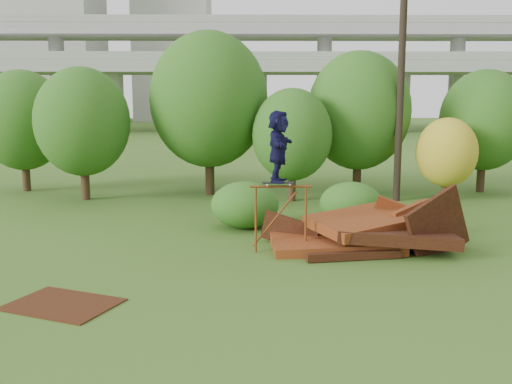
{
  "coord_description": "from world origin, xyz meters",
  "views": [
    {
      "loc": [
        -0.93,
        -12.63,
        3.95
      ],
      "look_at": [
        -0.8,
        2.0,
        1.6
      ],
      "focal_mm": 40.0,
      "sensor_mm": 36.0,
      "label": 1
    }
  ],
  "objects_px": {
    "scrap_pile": "(365,234)",
    "flat_plate": "(63,304)",
    "skater": "(278,146)",
    "utility_pole": "(402,55)"
  },
  "relations": [
    {
      "from": "skater",
      "to": "flat_plate",
      "type": "distance_m",
      "value": 6.5
    },
    {
      "from": "flat_plate",
      "to": "utility_pole",
      "type": "relative_size",
      "value": 0.18
    },
    {
      "from": "scrap_pile",
      "to": "utility_pole",
      "type": "xyz_separation_m",
      "value": [
        2.73,
        7.48,
        5.26
      ]
    },
    {
      "from": "scrap_pile",
      "to": "flat_plate",
      "type": "height_order",
      "value": "scrap_pile"
    },
    {
      "from": "skater",
      "to": "flat_plate",
      "type": "height_order",
      "value": "skater"
    },
    {
      "from": "skater",
      "to": "flat_plate",
      "type": "bearing_deg",
      "value": 141.66
    },
    {
      "from": "scrap_pile",
      "to": "skater",
      "type": "relative_size",
      "value": 3.07
    },
    {
      "from": "skater",
      "to": "utility_pole",
      "type": "height_order",
      "value": "utility_pole"
    },
    {
      "from": "scrap_pile",
      "to": "flat_plate",
      "type": "relative_size",
      "value": 2.79
    },
    {
      "from": "scrap_pile",
      "to": "flat_plate",
      "type": "xyz_separation_m",
      "value": [
        -6.77,
        -4.24,
        -0.39
      ]
    }
  ]
}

